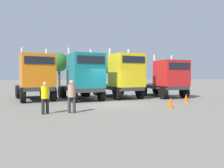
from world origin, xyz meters
The scene contains 12 objects.
ground centered at (0.00, 0.00, 0.00)m, with size 200.00×200.00×0.00m, color slate.
semi_truck_orange centered at (-5.30, 3.32, 1.89)m, with size 3.89×6.32×4.23m.
semi_truck_teal centered at (-1.60, 2.69, 1.94)m, with size 3.64×6.32×4.29m.
semi_truck_yellow centered at (1.95, 3.41, 1.97)m, with size 3.73×6.37×4.42m.
semi_truck_red centered at (6.07, 3.29, 1.74)m, with size 3.24×6.12×3.94m.
visitor_in_hivis centered at (-4.20, -3.22, 0.96)m, with size 0.57×0.57×1.67m.
visitor_with_camera centered at (-2.85, -3.21, 1.02)m, with size 0.53×0.53×1.75m.
traffic_cone_near centered at (3.16, -2.80, 0.33)m, with size 0.36×0.36×0.67m, color #F2590C.
traffic_cone_mid centered at (5.72, -0.45, 0.31)m, with size 0.36×0.36×0.63m, color #F2590C.
oak_far_left centered at (-3.57, 19.36, 4.03)m, with size 2.86×2.86×5.50m.
oak_far_centre centered at (0.37, 22.73, 3.64)m, with size 3.33×3.33×5.32m.
oak_far_right centered at (5.03, 19.58, 3.63)m, with size 3.28×3.28×5.29m.
Camera 1 is at (-3.45, -14.93, 1.98)m, focal length 34.93 mm.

